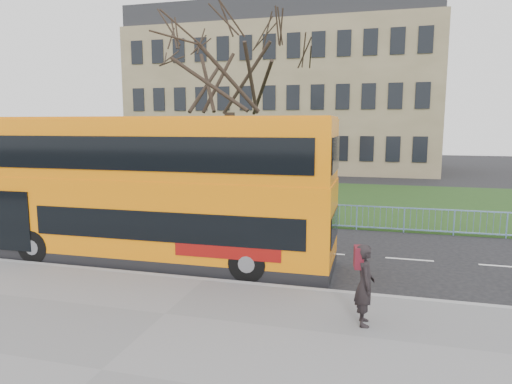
% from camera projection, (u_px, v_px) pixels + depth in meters
% --- Properties ---
extents(ground, '(120.00, 120.00, 0.00)m').
position_uv_depth(ground, '(222.00, 267.00, 14.95)').
color(ground, black).
rests_on(ground, ground).
extents(pavement, '(80.00, 10.50, 0.12)m').
position_uv_depth(pavement, '(102.00, 373.00, 8.50)').
color(pavement, slate).
rests_on(pavement, ground).
extents(kerb, '(80.00, 0.20, 0.14)m').
position_uv_depth(kerb, '(204.00, 281.00, 13.46)').
color(kerb, gray).
rests_on(kerb, ground).
extents(grass_verge, '(80.00, 15.40, 0.08)m').
position_uv_depth(grass_verge, '(297.00, 198.00, 28.60)').
color(grass_verge, '#1D3B15').
rests_on(grass_verge, ground).
extents(guard_railing, '(40.00, 0.12, 1.10)m').
position_uv_depth(guard_railing, '(269.00, 213.00, 21.17)').
color(guard_railing, '#7A9FD8').
rests_on(guard_railing, ground).
extents(bare_tree, '(8.63, 8.63, 12.33)m').
position_uv_depth(bare_tree, '(229.00, 94.00, 24.35)').
color(bare_tree, black).
rests_on(bare_tree, grass_verge).
extents(civic_building, '(30.00, 15.00, 14.00)m').
position_uv_depth(civic_building, '(286.00, 102.00, 48.62)').
color(civic_building, '#7B6D4E').
rests_on(civic_building, ground).
extents(yellow_bus, '(11.52, 2.88, 4.81)m').
position_uv_depth(yellow_bus, '(161.00, 187.00, 15.18)').
color(yellow_bus, orange).
rests_on(yellow_bus, ground).
extents(pedestrian, '(0.54, 0.74, 1.87)m').
position_uv_depth(pedestrian, '(365.00, 285.00, 10.29)').
color(pedestrian, black).
rests_on(pedestrian, pavement).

